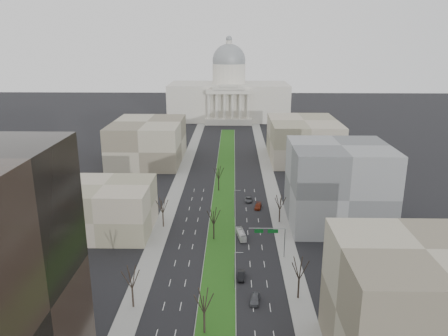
# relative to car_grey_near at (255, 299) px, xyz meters

# --- Properties ---
(ground) EXTENTS (600.00, 600.00, 0.00)m
(ground) POSITION_rel_car_grey_near_xyz_m (-7.98, 69.69, -0.80)
(ground) COLOR black
(ground) RESTS_ON ground
(median) EXTENTS (8.00, 222.03, 0.20)m
(median) POSITION_rel_car_grey_near_xyz_m (-7.98, 68.68, -0.70)
(median) COLOR #999993
(median) RESTS_ON ground
(sidewalk_left) EXTENTS (5.00, 330.00, 0.15)m
(sidewalk_left) POSITION_rel_car_grey_near_xyz_m (-25.48, 44.69, -0.72)
(sidewalk_left) COLOR gray
(sidewalk_left) RESTS_ON ground
(sidewalk_right) EXTENTS (5.00, 330.00, 0.15)m
(sidewalk_right) POSITION_rel_car_grey_near_xyz_m (9.52, 44.69, -0.72)
(sidewalk_right) COLOR gray
(sidewalk_right) RESTS_ON ground
(capitol) EXTENTS (80.00, 46.00, 55.00)m
(capitol) POSITION_rel_car_grey_near_xyz_m (-7.98, 219.28, 15.51)
(capitol) COLOR beige
(capitol) RESTS_ON ground
(building_beige_left) EXTENTS (26.00, 22.00, 14.00)m
(building_beige_left) POSITION_rel_car_grey_near_xyz_m (-40.98, 34.69, 6.20)
(building_beige_left) COLOR gray
(building_beige_left) RESTS_ON ground
(building_tan_right) EXTENTS (26.00, 24.00, 22.00)m
(building_tan_right) POSITION_rel_car_grey_near_xyz_m (25.02, -18.31, 10.20)
(building_tan_right) COLOR gray
(building_tan_right) RESTS_ON ground
(building_grey_right) EXTENTS (28.00, 26.00, 24.00)m
(building_grey_right) POSITION_rel_car_grey_near_xyz_m (26.02, 41.69, 11.20)
(building_grey_right) COLOR slate
(building_grey_right) RESTS_ON ground
(building_far_left) EXTENTS (30.00, 40.00, 18.00)m
(building_far_left) POSITION_rel_car_grey_near_xyz_m (-42.98, 109.69, 8.20)
(building_far_left) COLOR gray
(building_far_left) RESTS_ON ground
(building_far_right) EXTENTS (30.00, 40.00, 18.00)m
(building_far_right) POSITION_rel_car_grey_near_xyz_m (27.02, 114.69, 8.20)
(building_far_right) COLOR gray
(building_far_right) RESTS_ON ground
(tree_left_mid) EXTENTS (5.40, 5.40, 9.72)m
(tree_left_mid) POSITION_rel_car_grey_near_xyz_m (-25.18, -2.31, 6.20)
(tree_left_mid) COLOR black
(tree_left_mid) RESTS_ON ground
(tree_left_far) EXTENTS (5.28, 5.28, 9.50)m
(tree_left_far) POSITION_rel_car_grey_near_xyz_m (-25.18, 37.69, 6.04)
(tree_left_far) COLOR black
(tree_left_far) RESTS_ON ground
(tree_right_mid) EXTENTS (5.52, 5.52, 9.94)m
(tree_right_mid) POSITION_rel_car_grey_near_xyz_m (9.22, 1.69, 6.36)
(tree_right_mid) COLOR black
(tree_right_mid) RESTS_ON ground
(tree_right_far) EXTENTS (5.04, 5.04, 9.07)m
(tree_right_far) POSITION_rel_car_grey_near_xyz_m (9.22, 41.69, 5.73)
(tree_right_far) COLOR black
(tree_right_far) RESTS_ON ground
(tree_median_a) EXTENTS (5.40, 5.40, 9.72)m
(tree_median_a) POSITION_rel_car_grey_near_xyz_m (-9.98, -10.31, 6.20)
(tree_median_a) COLOR black
(tree_median_a) RESTS_ON ground
(tree_median_b) EXTENTS (5.40, 5.40, 9.72)m
(tree_median_b) POSITION_rel_car_grey_near_xyz_m (-9.98, 29.69, 6.20)
(tree_median_b) COLOR black
(tree_median_b) RESTS_ON ground
(tree_median_c) EXTENTS (5.40, 5.40, 9.72)m
(tree_median_c) POSITION_rel_car_grey_near_xyz_m (-9.98, 69.69, 6.20)
(tree_median_c) COLOR black
(tree_median_c) RESTS_ON ground
(streetlamp_median_b) EXTENTS (1.90, 0.20, 9.16)m
(streetlamp_median_b) POSITION_rel_car_grey_near_xyz_m (-4.22, 4.69, 4.01)
(streetlamp_median_b) COLOR gray
(streetlamp_median_b) RESTS_ON ground
(streetlamp_median_c) EXTENTS (1.90, 0.20, 9.16)m
(streetlamp_median_c) POSITION_rel_car_grey_near_xyz_m (-4.22, 44.69, 4.01)
(streetlamp_median_c) COLOR gray
(streetlamp_median_c) RESTS_ON ground
(mast_arm_signs) EXTENTS (9.12, 0.24, 8.09)m
(mast_arm_signs) POSITION_rel_car_grey_near_xyz_m (5.51, 19.72, 5.31)
(mast_arm_signs) COLOR gray
(mast_arm_signs) RESTS_ON ground
(car_grey_near) EXTENTS (2.58, 4.91, 1.59)m
(car_grey_near) POSITION_rel_car_grey_near_xyz_m (0.00, 0.00, 0.00)
(car_grey_near) COLOR #52545A
(car_grey_near) RESTS_ON ground
(car_black) EXTENTS (1.75, 4.56, 1.48)m
(car_black) POSITION_rel_car_grey_near_xyz_m (-2.78, 9.40, -0.06)
(car_black) COLOR black
(car_black) RESTS_ON ground
(car_red) EXTENTS (2.78, 5.23, 1.44)m
(car_red) POSITION_rel_car_grey_near_xyz_m (3.42, 52.98, -0.08)
(car_red) COLOR maroon
(car_red) RESTS_ON ground
(car_grey_far) EXTENTS (2.24, 4.85, 1.35)m
(car_grey_far) POSITION_rel_car_grey_near_xyz_m (0.59, 59.24, -0.12)
(car_grey_far) COLOR #46474D
(car_grey_far) RESTS_ON ground
(box_van) EXTENTS (2.99, 7.60, 2.06)m
(box_van) POSITION_rel_car_grey_near_xyz_m (-2.43, 30.94, 0.23)
(box_van) COLOR white
(box_van) RESTS_ON ground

